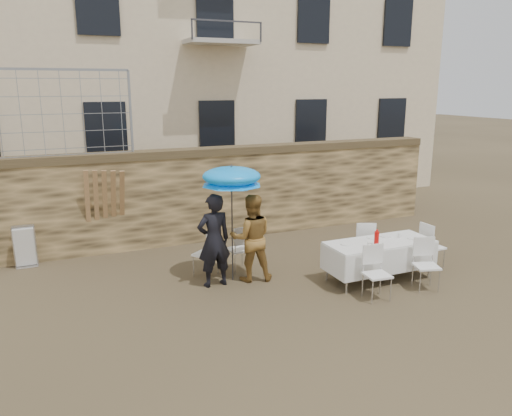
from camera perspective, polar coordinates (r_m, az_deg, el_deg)
name	(u,v)px	position (r m, az deg, el deg)	size (l,w,h in m)	color
ground	(288,329)	(8.00, 3.68, -13.60)	(80.00, 80.00, 0.00)	brown
stone_wall	(195,196)	(12.05, -7.01, 1.37)	(13.00, 0.50, 2.20)	olive
chain_link_fence	(52,114)	(11.33, -22.26, 9.89)	(3.20, 0.06, 1.80)	gray
man_suit	(214,240)	(9.29, -4.83, -3.72)	(0.65, 0.42, 1.77)	black
woman_dress	(251,238)	(9.55, -0.55, -3.42)	(0.82, 0.64, 1.70)	#C1873B
umbrella	(232,180)	(9.24, -2.81, 3.25)	(1.14, 1.14, 2.10)	#3F3F44
couple_chair_left	(206,252)	(9.92, -5.79, -5.07)	(0.48, 0.48, 0.96)	white
couple_chair_right	(239,248)	(10.13, -2.01, -4.59)	(0.48, 0.48, 0.96)	white
banquet_table	(380,244)	(9.88, 13.98, -3.96)	(2.10, 0.85, 0.78)	white
soda_bottle	(377,238)	(9.60, 13.62, -3.38)	(0.09, 0.09, 0.26)	red
table_chair_front_left	(377,274)	(9.05, 13.69, -7.29)	(0.48, 0.48, 0.96)	white
table_chair_front_right	(427,265)	(9.73, 18.92, -6.17)	(0.48, 0.48, 0.96)	white
table_chair_back	(364,243)	(10.68, 12.19, -3.93)	(0.48, 0.48, 0.96)	white
table_chair_side	(432,246)	(10.90, 19.49, -4.06)	(0.48, 0.48, 0.96)	white
chair_stack_right	(25,245)	(11.43, -24.89, -3.86)	(0.46, 0.32, 0.92)	white
wood_planks	(103,212)	(11.40, -17.13, -0.39)	(0.70, 0.20, 2.00)	#A37749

